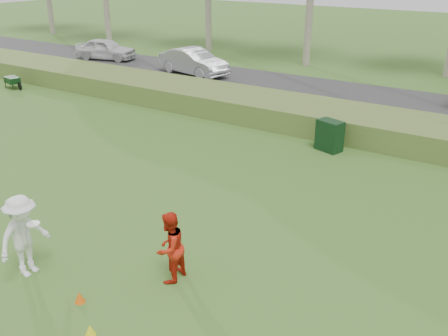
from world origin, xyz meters
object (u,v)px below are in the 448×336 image
Objects in this scene: player_red at (170,248)px; car_left at (106,49)px; player_white at (24,236)px; car_mid at (193,62)px; cone_orange at (80,297)px; cone_yellow at (90,330)px; utility_cabinet at (330,136)px.

car_left is at bearing -133.26° from player_red.
player_white reaches higher than car_mid.
car_left is (-15.61, 18.12, -0.20)m from player_white.
car_mid reaches higher than cone_orange.
cone_yellow is at bearing -137.83° from car_mid.
player_white is 2.75m from cone_yellow.
player_red is at bearing 84.68° from cone_yellow.
player_white is at bearing 165.30° from cone_yellow.
cone_orange is 10.68m from utility_cabinet.
utility_cabinet is (2.73, 10.50, -0.38)m from player_white.
player_red is 24.78m from car_left.
utility_cabinet is at bearing 84.30° from cone_orange.
player_red is 0.40× the size of car_left.
player_white is at bearing -86.82° from utility_cabinet.
cone_orange is 0.05× the size of car_mid.
player_red reaches higher than car_mid.
utility_cabinet is at bearing -111.22° from car_mid.
utility_cabinet is at bearing 89.04° from cone_yellow.
cone_orange is 20.27m from car_mid.
car_left reaches higher than utility_cabinet.
cone_yellow is 0.20× the size of utility_cabinet.
car_left reaches higher than cone_yellow.
player_white reaches higher than cone_orange.
car_mid is at bearing -146.82° from player_red.
player_white is 10.86m from utility_cabinet.
cone_yellow is 26.13m from car_left.
utility_cabinet is at bearing -15.10° from player_white.
cone_yellow is 11.18m from utility_cabinet.
car_mid is at bearing 24.50° from player_white.
cone_orange is 1.06× the size of cone_yellow.
car_mid is (-10.95, 16.10, -0.01)m from player_red.
car_mid is at bearing 119.18° from cone_orange.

